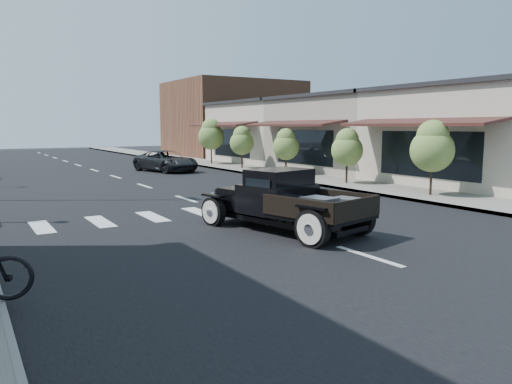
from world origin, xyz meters
TOP-DOWN VIEW (x-y plane):
  - ground at (0.00, 0.00)m, footprint 120.00×120.00m
  - road at (0.00, 15.00)m, footprint 14.00×80.00m
  - road_markings at (0.00, 10.00)m, footprint 12.00×60.00m
  - sidewalk_right at (8.50, 15.00)m, footprint 3.00×80.00m
  - storefront_near at (15.00, 4.00)m, footprint 10.00×9.00m
  - storefront_mid at (15.00, 13.00)m, footprint 10.00×9.00m
  - storefront_far at (15.00, 22.00)m, footprint 10.00×9.00m
  - far_building_right at (15.50, 32.00)m, footprint 11.00×10.00m
  - small_tree_a at (8.30, 2.33)m, footprint 1.68×1.68m
  - small_tree_b at (8.30, 7.25)m, footprint 1.49×1.49m
  - small_tree_c at (8.30, 12.35)m, footprint 1.48×1.48m
  - small_tree_d at (8.30, 17.39)m, footprint 1.55×1.55m
  - small_tree_e at (8.30, 21.92)m, footprint 1.87×1.87m
  - hotrod_pickup at (-0.04, 0.16)m, footprint 3.41×5.32m
  - second_car at (3.65, 18.79)m, footprint 3.28×5.09m

SIDE VIEW (x-z plane):
  - ground at x=0.00m, z-range 0.00..0.00m
  - road_markings at x=0.00m, z-range -0.03..0.03m
  - road at x=0.00m, z-range 0.00..0.02m
  - sidewalk_right at x=8.50m, z-range 0.00..0.15m
  - second_car at x=3.65m, z-range 0.00..1.30m
  - hotrod_pickup at x=-0.04m, z-range 0.00..1.70m
  - small_tree_c at x=8.30m, z-range 0.15..2.61m
  - small_tree_b at x=8.30m, z-range 0.15..2.63m
  - small_tree_d at x=8.30m, z-range 0.15..2.74m
  - small_tree_a at x=8.30m, z-range 0.15..2.95m
  - small_tree_e at x=8.30m, z-range 0.15..3.26m
  - storefront_near at x=15.00m, z-range 0.00..4.50m
  - storefront_mid at x=15.00m, z-range 0.00..4.50m
  - storefront_far at x=15.00m, z-range 0.00..4.50m
  - far_building_right at x=15.50m, z-range 0.00..7.00m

